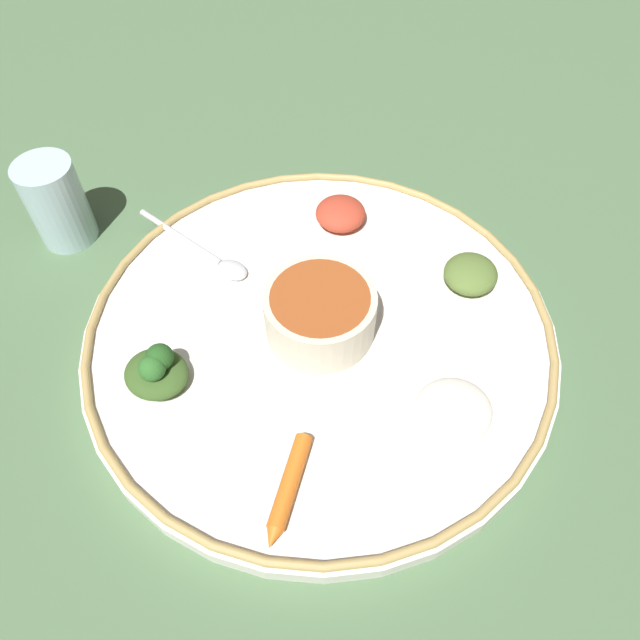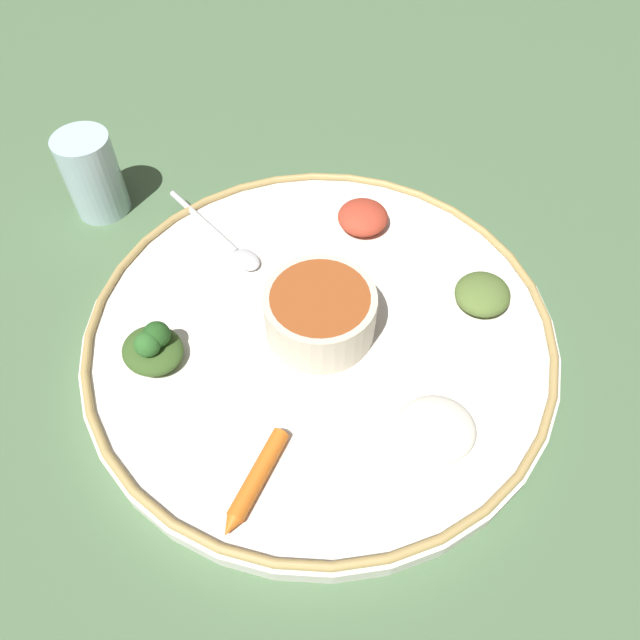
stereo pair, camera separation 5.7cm
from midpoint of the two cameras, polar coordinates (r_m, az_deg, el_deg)
name	(u,v)px [view 2 (the right image)]	position (r m, az deg, el deg)	size (l,w,h in m)	color
ground_plane	(320,341)	(0.59, 2.72, -2.16)	(2.40, 2.40, 0.00)	#4C6B47
platter	(320,335)	(0.59, 2.76, -1.62)	(0.45, 0.45, 0.02)	white
platter_rim	(320,328)	(0.58, 2.81, -0.90)	(0.44, 0.44, 0.01)	tan
center_bowl	(320,312)	(0.56, 2.90, 0.52)	(0.10, 0.10, 0.05)	beige
spoon	(227,242)	(0.65, -6.32, 7.15)	(0.14, 0.09, 0.01)	silver
greens_pile	(153,347)	(0.56, -12.71, -2.74)	(0.08, 0.08, 0.04)	#385623
carrot_near_spoon	(255,480)	(0.50, -2.78, -15.08)	(0.08, 0.07, 0.01)	orange
mound_berbere_red	(363,217)	(0.66, 6.52, 9.44)	(0.05, 0.05, 0.03)	#B73D28
mound_rice_white	(436,429)	(0.53, 13.95, -10.12)	(0.07, 0.06, 0.02)	silver
mound_collards	(482,294)	(0.62, 17.60, 2.17)	(0.05, 0.05, 0.03)	#567033
drinking_glass	(94,180)	(0.73, -18.35, 12.28)	(0.06, 0.06, 0.10)	silver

